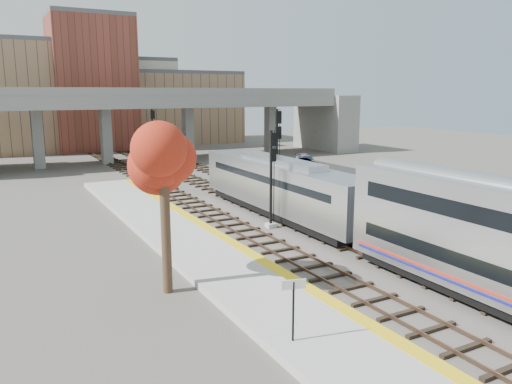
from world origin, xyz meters
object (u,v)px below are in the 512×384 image
signal_mast_mid (277,156)px  tree (163,156)px  signal_mast_near (271,182)px  car_a (310,174)px  locomotive (280,186)px  car_c (306,160)px  signal_mast_far (153,142)px  car_b (305,164)px

signal_mast_mid → tree: size_ratio=0.91×
signal_mast_mid → signal_mast_near: bearing=-123.7°
tree → car_a: tree is taller
locomotive → car_c: 25.84m
car_c → car_a: bearing=-104.3°
locomotive → signal_mast_far: (-2.10, 23.72, 1.30)m
locomotive → signal_mast_near: (-2.10, -2.35, 0.86)m
locomotive → signal_mast_mid: 4.61m
car_b → car_c: 2.18m
signal_mast_far → car_b: (16.78, -5.22, -2.94)m
tree → car_c: 41.14m
signal_mast_mid → car_c: bearing=49.5°
car_a → car_c: (5.11, 8.23, 0.06)m
signal_mast_mid → signal_mast_far: (-4.10, 19.91, -0.35)m
car_a → car_b: size_ratio=0.99×
signal_mast_near → signal_mast_mid: 7.44m
signal_mast_mid → locomotive: bearing=-117.7°
signal_mast_mid → car_c: size_ratio=1.67×
signal_mast_near → car_c: (18.12, 22.57, -2.43)m
signal_mast_mid → car_a: (8.91, 8.18, -3.27)m
car_b → signal_mast_near: bearing=-155.0°
car_a → car_c: car_c is taller
signal_mast_mid → car_b: (12.68, 14.69, -3.29)m
car_b → car_c: bearing=25.8°
locomotive → car_b: locomotive is taller
signal_mast_far → car_a: size_ratio=2.01×
signal_mast_mid → signal_mast_far: signal_mast_mid is taller
locomotive → signal_mast_near: 3.27m
locomotive → car_a: bearing=47.7°
signal_mast_mid → signal_mast_far: bearing=101.6°
signal_mast_near → car_b: bearing=51.2°
signal_mast_near → signal_mast_far: size_ratio=0.91×
locomotive → tree: tree is taller
signal_mast_mid → car_a: bearing=42.6°
car_a → car_b: car_a is taller
signal_mast_mid → car_c: (14.02, 16.41, -3.21)m
locomotive → signal_mast_far: bearing=95.1°
locomotive → signal_mast_far: size_ratio=2.66×
car_c → signal_mast_mid: bearing=-112.9°
signal_mast_far → signal_mast_near: bearing=-90.0°
signal_mast_far → car_a: 17.76m
signal_mast_far → car_b: 17.82m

